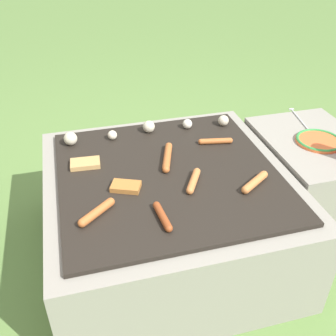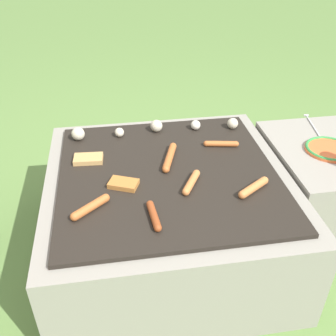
# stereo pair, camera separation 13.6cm
# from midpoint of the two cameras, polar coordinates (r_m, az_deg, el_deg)

# --- Properties ---
(ground_plane) EXTENTS (14.00, 14.00, 0.00)m
(ground_plane) POSITION_cam_midpoint_polar(r_m,az_deg,el_deg) (1.85, 2.15, -11.64)
(ground_plane) COLOR #608442
(grill) EXTENTS (0.98, 0.98, 0.43)m
(grill) POSITION_cam_midpoint_polar(r_m,az_deg,el_deg) (1.71, 2.30, -6.65)
(grill) COLOR gray
(grill) RESTS_ON ground_plane
(side_ledge) EXTENTS (0.44, 0.59, 0.43)m
(side_ledge) POSITION_cam_midpoint_polar(r_m,az_deg,el_deg) (2.00, 22.57, -2.69)
(side_ledge) COLOR gray
(side_ledge) RESTS_ON ground_plane
(sausage_front_center) EXTENTS (0.14, 0.10, 0.03)m
(sausage_front_center) POSITION_cam_midpoint_polar(r_m,az_deg,el_deg) (1.51, 14.86, -2.82)
(sausage_front_center) COLOR #C6753D
(sausage_front_center) RESTS_ON grill
(sausage_front_right) EXTENTS (0.04, 0.15, 0.03)m
(sausage_front_right) POSITION_cam_midpoint_polar(r_m,az_deg,el_deg) (1.34, 0.84, -7.02)
(sausage_front_right) COLOR #93421E
(sausage_front_right) RESTS_ON grill
(sausage_back_right) EXTENTS (0.09, 0.14, 0.03)m
(sausage_back_right) POSITION_cam_midpoint_polar(r_m,az_deg,el_deg) (1.50, 6.01, -2.15)
(sausage_back_right) COLOR #C6753D
(sausage_back_right) RESTS_ON grill
(sausage_mid_right) EXTENTS (0.14, 0.12, 0.03)m
(sausage_mid_right) POSITION_cam_midpoint_polar(r_m,az_deg,el_deg) (1.39, -8.44, -5.71)
(sausage_mid_right) COLOR #B7602D
(sausage_mid_right) RESTS_ON grill
(sausage_back_center) EXTENTS (0.09, 0.20, 0.03)m
(sausage_back_center) POSITION_cam_midpoint_polar(r_m,az_deg,el_deg) (1.64, 2.61, 1.55)
(sausage_back_center) COLOR #B7602D
(sausage_back_center) RESTS_ON grill
(sausage_mid_left) EXTENTS (0.15, 0.05, 0.03)m
(sausage_mid_left) POSITION_cam_midpoint_polar(r_m,az_deg,el_deg) (1.76, 9.93, 3.43)
(sausage_mid_left) COLOR #B7602D
(sausage_mid_left) RESTS_ON grill
(bread_slice_left) EXTENTS (0.12, 0.08, 0.02)m
(bread_slice_left) POSITION_cam_midpoint_polar(r_m,az_deg,el_deg) (1.66, -9.20, 1.25)
(bread_slice_left) COLOR tan
(bread_slice_left) RESTS_ON grill
(bread_slice_center) EXTENTS (0.13, 0.11, 0.02)m
(bread_slice_center) POSITION_cam_midpoint_polar(r_m,az_deg,el_deg) (1.49, -3.90, -2.38)
(bread_slice_center) COLOR #B27033
(bread_slice_center) RESTS_ON grill
(mushroom_row) EXTENTS (0.78, 0.08, 0.06)m
(mushroom_row) POSITION_cam_midpoint_polar(r_m,az_deg,el_deg) (1.83, -0.53, 5.73)
(mushroom_row) COLOR beige
(mushroom_row) RESTS_ON grill
(plate_colorful) EXTENTS (0.21, 0.21, 0.02)m
(plate_colorful) POSITION_cam_midpoint_polar(r_m,az_deg,el_deg) (1.87, 24.29, 2.47)
(plate_colorful) COLOR orange
(plate_colorful) RESTS_ON side_ledge
(fork_utensil) EXTENTS (0.05, 0.22, 0.01)m
(fork_utensil) POSITION_cam_midpoint_polar(r_m,az_deg,el_deg) (2.07, 21.95, 5.88)
(fork_utensil) COLOR silver
(fork_utensil) RESTS_ON side_ledge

